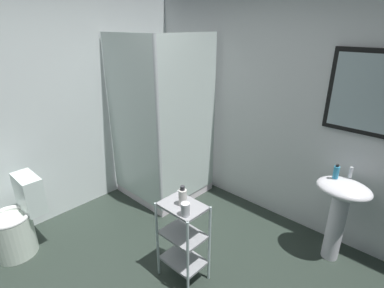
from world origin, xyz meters
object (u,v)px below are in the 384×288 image
hand_soap_bottle (336,172)px  toilet (17,223)px  shower_stall (163,163)px  lotion_bottle_white (183,197)px  storage_cart (183,236)px  pedestal_sink (340,205)px  rinse_cup (185,209)px

hand_soap_bottle → toilet: bearing=-137.0°
shower_stall → hand_soap_bottle: 1.97m
hand_soap_bottle → lotion_bottle_white: 1.38m
toilet → storage_cart: 1.63m
shower_stall → hand_soap_bottle: shower_stall is taller
lotion_bottle_white → toilet: bearing=-148.3°
shower_stall → toilet: size_ratio=2.63×
shower_stall → toilet: (-0.25, -1.64, -0.15)m
shower_stall → hand_soap_bottle: (1.89, 0.36, 0.41)m
toilet → lotion_bottle_white: 1.70m
shower_stall → storage_cart: bearing=-34.9°
storage_cart → toilet: bearing=-148.5°
toilet → hand_soap_bottle: size_ratio=5.77×
pedestal_sink → rinse_cup: bearing=-121.5°
shower_stall → rinse_cup: shower_stall is taller
shower_stall → rinse_cup: (1.24, -0.87, 0.33)m
lotion_bottle_white → hand_soap_bottle: bearing=56.3°
toilet → rinse_cup: size_ratio=7.23×
pedestal_sink → storage_cart: (-0.86, -1.13, -0.14)m
hand_soap_bottle → shower_stall: bearing=-169.2°
storage_cart → rinse_cup: 0.38m
hand_soap_bottle → rinse_cup: size_ratio=1.25×
lotion_bottle_white → rinse_cup: 0.14m
shower_stall → rinse_cup: bearing=-35.1°
pedestal_sink → storage_cart: bearing=-127.0°
pedestal_sink → toilet: (-2.24, -1.98, -0.26)m
shower_stall → lotion_bottle_white: shower_stall is taller
hand_soap_bottle → pedestal_sink: bearing=-11.5°
pedestal_sink → toilet: 3.00m
hand_soap_bottle → rinse_cup: hand_soap_bottle is taller
storage_cart → hand_soap_bottle: 1.45m
storage_cart → lotion_bottle_white: size_ratio=4.35×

